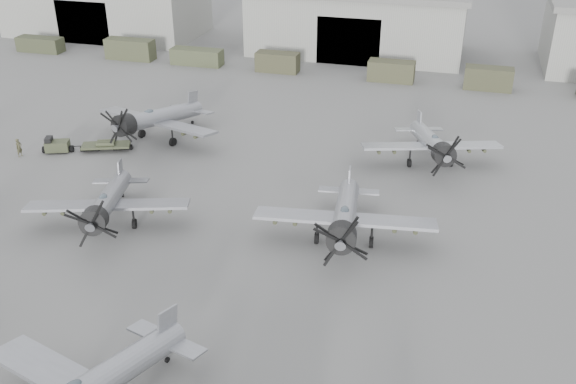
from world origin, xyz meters
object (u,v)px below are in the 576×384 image
tug_trailer (76,146)px  ground_crew (19,148)px  aircraft_mid_1 (106,203)px  aircraft_mid_2 (345,217)px  aircraft_far_0 (154,119)px  aircraft_far_1 (432,144)px

tug_trailer → ground_crew: 4.84m
ground_crew → aircraft_mid_1: bearing=-113.0°
aircraft_mid_2 → ground_crew: 31.48m
aircraft_far_0 → aircraft_far_1: 25.25m
aircraft_far_1 → aircraft_mid_2: bearing=-125.7°
aircraft_mid_1 → ground_crew: (-14.10, 9.12, -1.26)m
aircraft_mid_2 → aircraft_far_0: bearing=139.9°
aircraft_far_0 → aircraft_mid_2: bearing=-17.1°
aircraft_mid_1 → tug_trailer: 15.19m
aircraft_far_1 → ground_crew: size_ratio=7.01×
aircraft_mid_2 → tug_trailer: aircraft_mid_2 is taller
aircraft_mid_2 → ground_crew: size_ratio=7.40×
aircraft_mid_1 → aircraft_far_1: aircraft_far_1 is taller
aircraft_mid_1 → tug_trailer: (-9.87, 11.44, -1.54)m
aircraft_far_1 → tug_trailer: aircraft_far_1 is taller
aircraft_far_0 → aircraft_far_1: aircraft_far_0 is taller
aircraft_mid_2 → tug_trailer: (-26.49, 9.04, -1.70)m
aircraft_mid_1 → ground_crew: 16.84m
tug_trailer → ground_crew: bearing=-172.2°
tug_trailer → ground_crew: ground_crew is taller
tug_trailer → ground_crew: (-4.23, -2.33, 0.28)m
aircraft_mid_1 → aircraft_far_1: 27.18m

